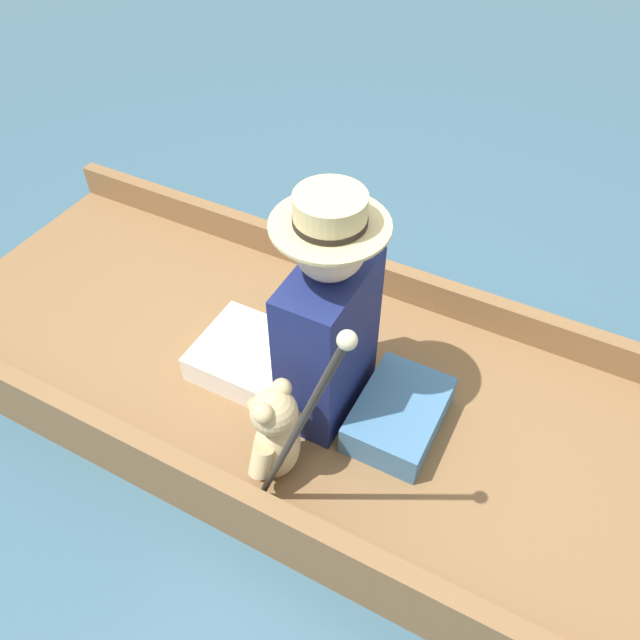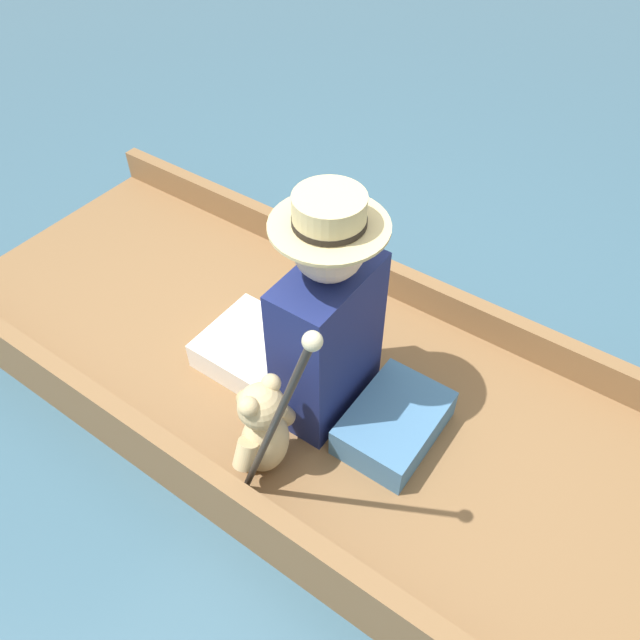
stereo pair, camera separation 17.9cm
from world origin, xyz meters
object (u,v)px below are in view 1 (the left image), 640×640
(teddy_bear, at_px, (275,435))
(walking_cane, at_px, (302,421))
(seated_person, at_px, (311,328))
(wine_glass, at_px, (317,294))

(teddy_bear, xyz_separation_m, walking_cane, (-0.12, -0.17, 0.33))
(seated_person, distance_m, teddy_bear, 0.36)
(teddy_bear, height_order, walking_cane, walking_cane)
(seated_person, height_order, walking_cane, walking_cane)
(teddy_bear, relative_size, walking_cane, 0.44)
(teddy_bear, distance_m, walking_cane, 0.39)
(teddy_bear, relative_size, wine_glass, 4.29)
(seated_person, bearing_deg, walking_cane, -156.08)
(seated_person, bearing_deg, teddy_bear, -173.73)
(teddy_bear, distance_m, wine_glass, 0.78)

